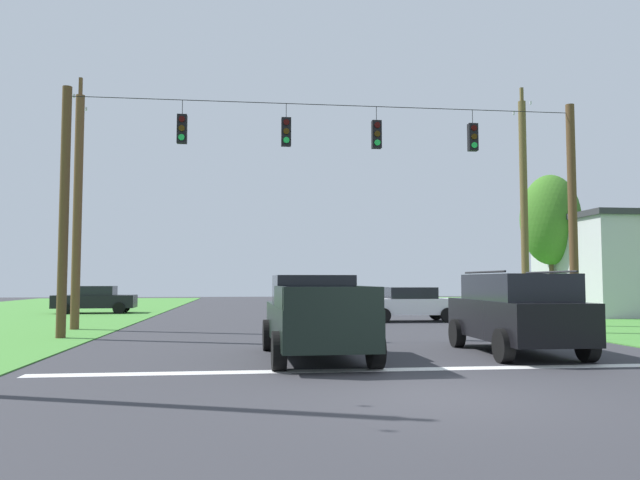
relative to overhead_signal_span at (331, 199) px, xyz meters
name	(u,v)px	position (x,y,z in m)	size (l,w,h in m)	color
ground_plane	(432,395)	(0.18, -10.55, -4.52)	(120.00, 120.00, 0.00)	#333338
stop_bar_stripe	(391,370)	(0.18, -7.76, -4.52)	(14.44, 0.45, 0.01)	white
lane_dash_0	(345,341)	(0.18, -1.76, -4.52)	(0.15, 2.50, 0.01)	white
lane_dash_1	(316,323)	(0.18, 6.06, -4.52)	(0.15, 2.50, 0.01)	white
lane_dash_2	(306,317)	(0.18, 10.68, -4.52)	(0.15, 2.50, 0.01)	white
lane_dash_3	(294,310)	(0.18, 18.07, -4.52)	(0.15, 2.50, 0.01)	white
overhead_signal_span	(331,199)	(0.00, 0.00, 0.00)	(17.39, 0.31, 8.04)	#503921
pickup_truck	(315,317)	(-1.16, -5.70, -3.56)	(2.38, 5.44, 1.95)	black
suv_black	(516,311)	(3.89, -5.50, -3.46)	(2.31, 4.85, 2.05)	black
distant_car_crossing_white	(411,304)	(4.51, 6.73, -3.74)	(4.34, 2.10, 1.52)	silver
distant_car_oncoming	(95,299)	(-11.07, 15.08, -3.74)	(4.36, 2.13, 1.52)	black
utility_pole_mid_right	(524,209)	(8.51, 3.71, 0.24)	(0.30, 1.65, 9.82)	brown
utility_pole_near_left	(78,208)	(-9.06, 3.48, 0.01)	(0.32, 1.79, 9.47)	brown
tree_roadside_right	(550,220)	(13.57, 11.32, 0.58)	(3.18, 3.18, 7.57)	brown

